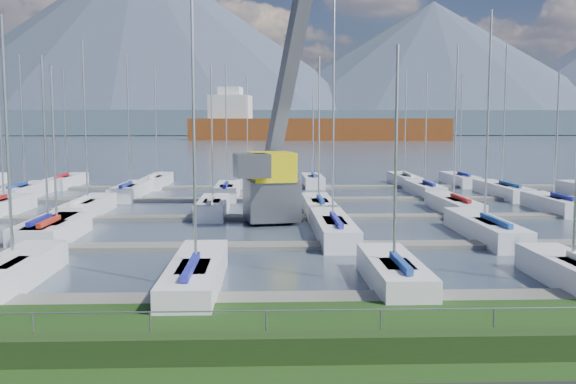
{
  "coord_description": "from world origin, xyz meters",
  "views": [
    {
      "loc": [
        -1.02,
        -16.21,
        6.06
      ],
      "look_at": [
        0.0,
        12.0,
        3.0
      ],
      "focal_mm": 40.0,
      "sensor_mm": 36.0,
      "label": 1
    }
  ],
  "objects": [
    {
      "name": "water",
      "position": [
        0.0,
        260.0,
        -0.4
      ],
      "size": [
        800.0,
        540.0,
        0.2
      ],
      "primitive_type": "cube",
      "color": "#3C4858"
    },
    {
      "name": "hedge",
      "position": [
        0.0,
        -0.4,
        0.35
      ],
      "size": [
        80.0,
        0.7,
        0.7
      ],
      "primitive_type": "cube",
      "color": "#1E3413",
      "rests_on": "grass"
    },
    {
      "name": "fence",
      "position": [
        0.0,
        0.0,
        1.2
      ],
      "size": [
        80.0,
        0.04,
        0.04
      ],
      "primitive_type": "cylinder",
      "rotation": [
        0.0,
        1.57,
        0.0
      ],
      "color": "gray",
      "rests_on": "grass"
    },
    {
      "name": "foothill",
      "position": [
        0.0,
        330.0,
        6.0
      ],
      "size": [
        900.0,
        80.0,
        12.0
      ],
      "primitive_type": "cube",
      "color": "#495D6B",
      "rests_on": "water"
    },
    {
      "name": "mountains",
      "position": [
        7.35,
        404.62,
        46.68
      ],
      "size": [
        1190.0,
        360.0,
        115.0
      ],
      "color": "#3B4A56",
      "rests_on": "water"
    },
    {
      "name": "docks",
      "position": [
        0.0,
        26.0,
        -0.22
      ],
      "size": [
        90.0,
        41.6,
        0.25
      ],
      "color": "slate",
      "rests_on": "water"
    },
    {
      "name": "crane",
      "position": [
        -0.16,
        25.44,
        5.33
      ],
      "size": [
        6.61,
        13.19,
        22.35
      ],
      "rotation": [
        0.0,
        0.0,
        0.18
      ],
      "color": "slate",
      "rests_on": "water"
    },
    {
      "name": "cargo_ship_mid",
      "position": [
        14.32,
        217.55,
        3.6
      ],
      "size": [
        94.65,
        31.18,
        21.5
      ],
      "rotation": [
        0.0,
        0.0,
        -0.14
      ],
      "color": "brown",
      "rests_on": "water"
    },
    {
      "name": "sailboat_fleet",
      "position": [
        -1.18,
        29.09,
        5.42
      ],
      "size": [
        74.99,
        49.71,
        13.61
      ],
      "color": "navy",
      "rests_on": "water"
    }
  ]
}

